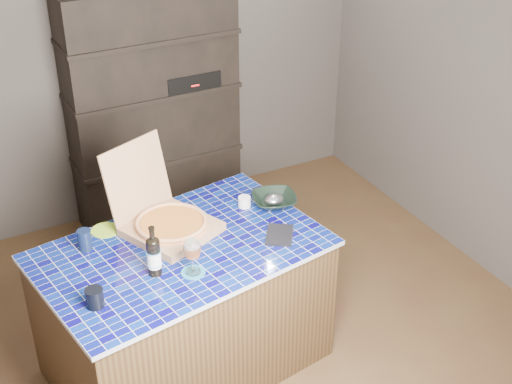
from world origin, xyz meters
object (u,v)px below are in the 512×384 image
wine_glass (192,249)px  dvd_case (280,235)px  kitchen_island (185,308)px  pizza_box (168,221)px  mead_bottle (154,256)px  bowl (274,200)px

wine_glass → dvd_case: 0.57m
kitchen_island → pizza_box: 0.51m
mead_bottle → dvd_case: size_ratio=1.41×
pizza_box → dvd_case: size_ratio=3.21×
kitchen_island → pizza_box: bearing=80.1°
bowl → wine_glass: bearing=-150.5°
mead_bottle → wine_glass: mead_bottle is taller
mead_bottle → wine_glass: 0.19m
wine_glass → pizza_box: bearing=85.8°
dvd_case → bowl: size_ratio=0.78×
kitchen_island → bowl: (0.65, 0.15, 0.44)m
mead_bottle → bowl: bearing=19.4°
wine_glass → mead_bottle: bearing=153.8°
pizza_box → wine_glass: size_ratio=3.13×
dvd_case → bowl: bearing=100.0°
pizza_box → dvd_case: 0.62m
pizza_box → dvd_case: pizza_box is taller
bowl → kitchen_island: bearing=-166.7°
bowl → dvd_case: bearing=-113.7°
kitchen_island → mead_bottle: size_ratio=5.79×
pizza_box → mead_bottle: (-0.20, -0.33, 0.04)m
kitchen_island → bowl: 0.80m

